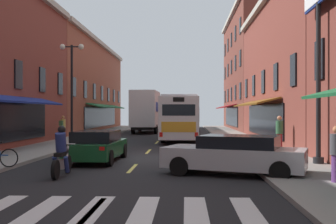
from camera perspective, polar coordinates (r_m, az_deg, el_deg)
name	(u,v)px	position (r m, az deg, el deg)	size (l,w,h in m)	color
ground_plane	(142,159)	(18.95, -3.58, -6.52)	(34.80, 80.00, 0.10)	black
lane_centre_dashes	(142,158)	(18.70, -3.66, -6.44)	(0.14, 73.90, 0.01)	#DBCC4C
crosswalk_near	(93,210)	(9.19, -10.36, -13.21)	(7.10, 2.80, 0.01)	silver
sidewalk_left	(16,156)	(20.42, -20.36, -5.71)	(3.00, 80.00, 0.14)	gray
sidewalk_right	(272,157)	(19.24, 14.28, -6.07)	(3.00, 80.00, 0.14)	gray
billboard_sign	(318,6)	(17.17, 20.15, 13.66)	(0.40, 3.28, 7.73)	black
transit_bus	(182,117)	(31.35, 1.96, -0.73)	(2.88, 11.91, 3.24)	silver
box_truck	(147,112)	(41.40, -2.99, 0.03)	(2.61, 8.34, 4.14)	white
sedan_near	(97,146)	(17.72, -9.79, -4.63)	(2.00, 4.55, 1.31)	#144723
sedan_mid	(154,123)	(49.85, -1.93, -1.59)	(2.04, 4.37, 1.41)	silver
sedan_far	(235,154)	(13.92, 9.28, -5.84)	(4.95, 3.26, 1.32)	silver
motorcycle_rider	(62,155)	(13.90, -14.54, -5.76)	(0.62, 2.07, 1.66)	black
pedestrian_near	(63,127)	(29.93, -14.39, -2.02)	(0.40, 0.52, 1.71)	#33663F
pedestrian_far	(279,133)	(21.56, 15.20, -2.79)	(0.36, 0.36, 1.77)	maroon
street_lamp_twin	(72,90)	(24.72, -13.21, 3.05)	(1.42, 0.32, 5.95)	black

